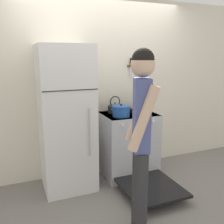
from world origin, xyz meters
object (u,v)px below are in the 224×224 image
at_px(person, 141,135).
at_px(dutch_oven_pot, 121,111).
at_px(refrigerator, 66,119).
at_px(tea_kettle, 115,108).
at_px(stove_range, 129,145).
at_px(utensil_jar, 136,106).

bearing_deg(person, dutch_oven_pot, 5.95).
height_order(refrigerator, dutch_oven_pot, refrigerator).
distance_m(dutch_oven_pot, tea_kettle, 0.24).
relative_size(stove_range, tea_kettle, 5.22).
bearing_deg(stove_range, tea_kettle, 134.65).
xyz_separation_m(utensil_jar, person, (-0.65, -1.34, 0.03)).
bearing_deg(person, utensil_jar, -5.10).
height_order(refrigerator, utensil_jar, refrigerator).
height_order(dutch_oven_pot, utensil_jar, utensil_jar).
distance_m(stove_range, tea_kettle, 0.58).
bearing_deg(stove_range, refrigerator, 178.60).
bearing_deg(utensil_jar, tea_kettle, -178.81).
bearing_deg(dutch_oven_pot, tea_kettle, 86.82).
distance_m(stove_range, dutch_oven_pot, 0.58).
height_order(refrigerator, stove_range, refrigerator).
relative_size(tea_kettle, person, 0.14).
xyz_separation_m(tea_kettle, person, (-0.30, -1.33, 0.03)).
relative_size(dutch_oven_pot, tea_kettle, 1.12).
height_order(stove_range, tea_kettle, tea_kettle).
bearing_deg(dutch_oven_pot, stove_range, 25.20).
xyz_separation_m(stove_range, dutch_oven_pot, (-0.17, -0.08, 0.55)).
relative_size(refrigerator, tea_kettle, 7.25).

